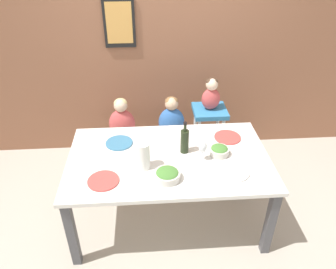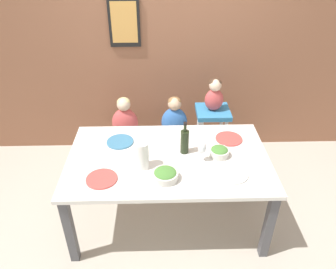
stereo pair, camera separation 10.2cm
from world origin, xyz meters
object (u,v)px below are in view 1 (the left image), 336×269
object	(u,v)px
person_baby_right	(211,93)
person_child_left	(122,120)
salad_bowl_small	(219,150)
person_child_center	(171,118)
wine_bottle	(185,141)
dinner_plate_front_left	(103,181)
dinner_plate_back_right	(227,137)
wine_glass_near	(203,147)
dinner_plate_back_left	(119,143)
chair_right_highchair	(209,122)
salad_bowl_large	(167,175)
chair_far_left	(124,142)
dinner_plate_front_right	(234,172)
paper_towel_roll	(143,156)
chair_far_center	(171,140)

from	to	relation	value
person_baby_right	person_child_left	bearing A→B (deg)	-179.98
person_baby_right	salad_bowl_small	size ratio (longest dim) A/B	2.05
person_child_center	wine_bottle	distance (m)	0.73
dinner_plate_front_left	dinner_plate_back_right	distance (m)	1.23
person_baby_right	wine_glass_near	distance (m)	0.87
person_baby_right	dinner_plate_back_left	world-z (taller)	person_baby_right
dinner_plate_front_left	chair_right_highchair	bearing A→B (deg)	45.68
person_baby_right	dinner_plate_back_left	bearing A→B (deg)	-149.98
dinner_plate_back_left	dinner_plate_back_right	bearing A→B (deg)	1.18
dinner_plate_front_left	salad_bowl_large	bearing A→B (deg)	-0.40
person_child_left	wine_bottle	world-z (taller)	wine_bottle
person_child_center	chair_right_highchair	bearing A→B (deg)	-0.10
chair_far_left	dinner_plate_front_right	xyz separation A→B (m)	(0.95, -1.02, 0.36)
dinner_plate_front_left	dinner_plate_back_right	xyz separation A→B (m)	(1.10, 0.54, 0.00)
chair_far_left	chair_right_highchair	distance (m)	0.97
dinner_plate_front_right	salad_bowl_small	bearing A→B (deg)	105.26
salad_bowl_large	dinner_plate_front_left	world-z (taller)	salad_bowl_large
chair_far_left	wine_bottle	xyz separation A→B (m)	(0.59, -0.71, 0.47)
paper_towel_roll	dinner_plate_front_right	bearing A→B (deg)	-9.39
paper_towel_roll	salad_bowl_large	bearing A→B (deg)	-39.75
salad_bowl_small	dinner_plate_back_right	bearing A→B (deg)	62.03
chair_far_left	wine_bottle	bearing A→B (deg)	-50.32
dinner_plate_back_left	dinner_plate_front_left	bearing A→B (deg)	-100.49
person_child_center	chair_far_center	bearing A→B (deg)	-90.00
chair_far_center	chair_right_highchair	world-z (taller)	chair_right_highchair
person_child_left	dinner_plate_front_right	xyz separation A→B (m)	(0.95, -1.03, 0.07)
dinner_plate_front_left	dinner_plate_back_left	size ratio (longest dim) A/B	1.00
chair_right_highchair	salad_bowl_large	size ratio (longest dim) A/B	3.65
dinner_plate_front_right	dinner_plate_front_left	bearing A→B (deg)	-178.33
chair_right_highchair	person_child_left	bearing A→B (deg)	179.96
chair_far_left	dinner_plate_front_left	distance (m)	1.12
person_child_left	wine_glass_near	size ratio (longest dim) A/B	2.53
salad_bowl_large	dinner_plate_front_left	xyz separation A→B (m)	(-0.50, 0.00, -0.03)
dinner_plate_back_right	dinner_plate_front_right	distance (m)	0.51
person_child_left	salad_bowl_large	size ratio (longest dim) A/B	2.23
chair_far_left	chair_right_highchair	bearing A→B (deg)	0.00
chair_right_highchair	salad_bowl_small	distance (m)	0.79
chair_far_center	dinner_plate_back_left	distance (m)	0.83
dinner_plate_front_left	dinner_plate_front_right	world-z (taller)	same
chair_far_center	dinner_plate_front_right	distance (m)	1.17
person_child_left	salad_bowl_large	distance (m)	1.14
chair_right_highchair	wine_glass_near	world-z (taller)	wine_glass_near
chair_far_center	paper_towel_roll	distance (m)	1.06
salad_bowl_small	chair_right_highchair	bearing A→B (deg)	85.67
dinner_plate_back_right	chair_far_center	bearing A→B (deg)	133.14
wine_glass_near	dinner_plate_front_left	size ratio (longest dim) A/B	0.74
chair_right_highchair	salad_bowl_small	world-z (taller)	salad_bowl_small
person_baby_right	paper_towel_roll	world-z (taller)	person_baby_right
chair_far_center	person_child_center	world-z (taller)	person_child_center
dinner_plate_back_right	paper_towel_roll	bearing A→B (deg)	-153.92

